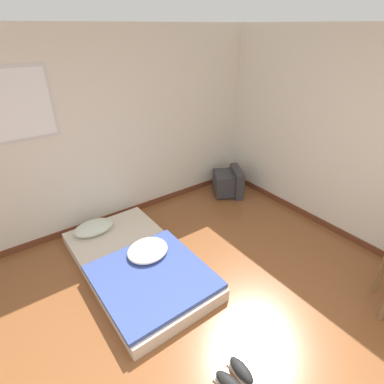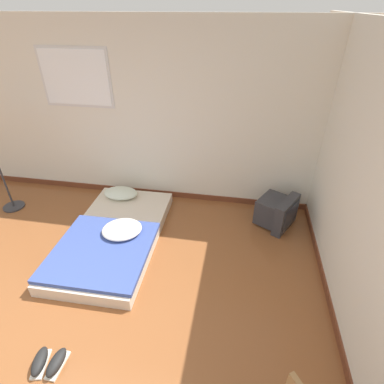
% 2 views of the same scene
% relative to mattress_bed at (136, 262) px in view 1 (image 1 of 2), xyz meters
% --- Properties ---
extents(wall_back, '(7.70, 0.08, 2.60)m').
position_rel_mattress_bed_xyz_m(wall_back, '(-0.05, 1.23, 1.18)').
color(wall_back, silver).
rests_on(wall_back, ground_plane).
extents(mattress_bed, '(1.17, 2.06, 0.30)m').
position_rel_mattress_bed_xyz_m(mattress_bed, '(0.00, 0.00, 0.00)').
color(mattress_bed, beige).
rests_on(mattress_bed, ground_plane).
extents(crt_tv, '(0.63, 0.64, 0.45)m').
position_rel_mattress_bed_xyz_m(crt_tv, '(2.13, 0.75, 0.11)').
color(crt_tv, '#333338').
rests_on(crt_tv, ground_plane).
extents(sneaker_pair, '(0.29, 0.29, 0.10)m').
position_rel_mattress_bed_xyz_m(sneaker_pair, '(0.07, -1.64, -0.06)').
color(sneaker_pair, silver).
rests_on(sneaker_pair, ground_plane).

